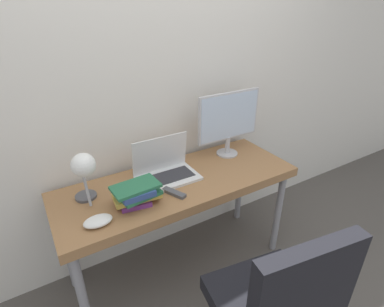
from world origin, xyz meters
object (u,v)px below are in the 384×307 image
laptop (166,170)px  monitor (229,119)px  book_stack (136,194)px  desk_lamp (84,169)px  game_controller (98,221)px  office_chair (279,303)px

laptop → monitor: size_ratio=0.76×
laptop → book_stack: laptop is taller
laptop → desk_lamp: 0.54m
laptop → monitor: 0.58m
game_controller → monitor: bearing=16.1°
desk_lamp → office_chair: (0.58, -0.88, -0.43)m
monitor → office_chair: 1.20m
monitor → office_chair: (-0.45, -1.01, -0.47)m
monitor → office_chair: bearing=-114.2°
laptop → book_stack: bearing=-146.5°
book_stack → game_controller: book_stack is taller
book_stack → game_controller: size_ratio=1.88×
desk_lamp → office_chair: 1.14m
laptop → monitor: bearing=6.6°
monitor → desk_lamp: bearing=-172.6°
desk_lamp → monitor: bearing=7.4°
office_chair → book_stack: (-0.35, 0.77, 0.26)m
book_stack → laptop: bearing=33.5°
monitor → game_controller: bearing=-163.9°
laptop → desk_lamp: (-0.50, -0.07, 0.19)m
laptop → game_controller: laptop is taller
office_chair → book_stack: office_chair is taller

